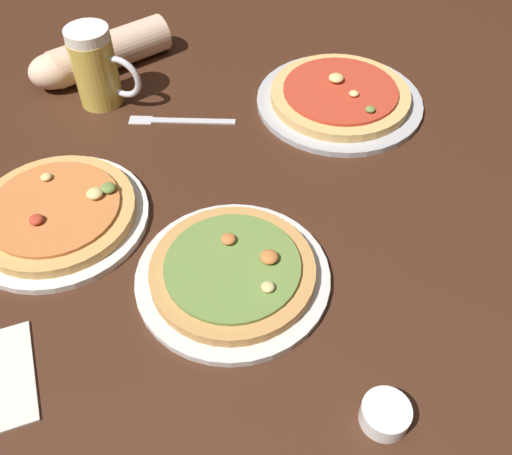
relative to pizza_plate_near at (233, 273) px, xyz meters
The scene contains 8 objects.
ground_plane 0.10m from the pizza_plate_near, 45.40° to the left, with size 2.40×2.40×0.03m, color #3D2114.
pizza_plate_near is the anchor object (origin of this frame).
pizza_plate_far 0.31m from the pizza_plate_near, 134.80° to the left, with size 0.29×0.29×0.05m.
pizza_plate_side 0.48m from the pizza_plate_near, 42.44° to the left, with size 0.33×0.33×0.05m.
beer_mug_pale 0.53m from the pizza_plate_near, 98.52° to the left, with size 0.12×0.11×0.16m.
ramekin_sauce 0.29m from the pizza_plate_near, 71.11° to the right, with size 0.06×0.06×0.03m, color white.
fork_left 0.40m from the pizza_plate_near, 84.12° to the left, with size 0.19×0.10×0.01m.
diner_arm 0.63m from the pizza_plate_near, 95.83° to the left, with size 0.31×0.14×0.08m.
Camera 1 is at (-0.23, -0.53, 0.67)m, focal length 39.05 mm.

